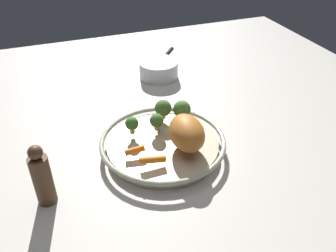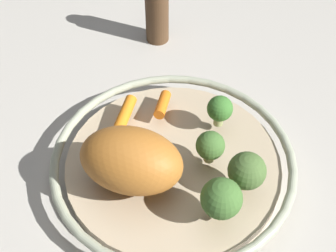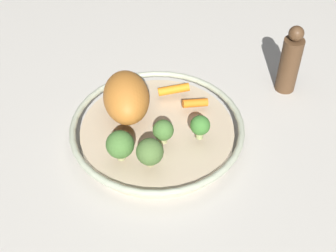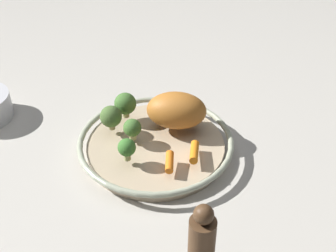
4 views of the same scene
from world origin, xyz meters
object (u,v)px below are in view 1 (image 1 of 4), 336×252
(baby_carrot_back, at_px, (135,150))
(broccoli_floret_small, at_px, (163,108))
(baby_carrot_right, at_px, (153,160))
(broccoli_floret_large, at_px, (132,124))
(roast_chicken_piece, at_px, (187,133))
(broccoli_floret_mid, at_px, (156,121))
(saucepan, at_px, (159,69))
(serving_bowl, at_px, (163,145))
(broccoli_floret_edge, at_px, (182,110))
(pepper_mill, at_px, (42,177))

(baby_carrot_back, bearing_deg, broccoli_floret_small, 46.34)
(baby_carrot_right, bearing_deg, baby_carrot_back, 120.93)
(baby_carrot_right, relative_size, broccoli_floret_large, 1.29)
(roast_chicken_piece, relative_size, broccoli_floret_large, 2.65)
(broccoli_floret_mid, bearing_deg, baby_carrot_back, -136.59)
(roast_chicken_piece, height_order, saucepan, roast_chicken_piece)
(broccoli_floret_large, bearing_deg, serving_bowl, -39.28)
(broccoli_floret_edge, height_order, pepper_mill, pepper_mill)
(baby_carrot_right, bearing_deg, broccoli_floret_small, 62.94)
(baby_carrot_right, xyz_separation_m, saucepan, (0.20, 0.52, -0.02))
(pepper_mill, bearing_deg, broccoli_floret_large, 29.19)
(saucepan, bearing_deg, baby_carrot_right, -110.65)
(baby_carrot_right, distance_m, pepper_mill, 0.26)
(pepper_mill, bearing_deg, broccoli_floret_small, 27.11)
(baby_carrot_right, height_order, broccoli_floret_small, broccoli_floret_small)
(broccoli_floret_large, bearing_deg, pepper_mill, -150.81)
(broccoli_floret_small, height_order, broccoli_floret_edge, broccoli_floret_edge)
(baby_carrot_right, height_order, saucepan, saucepan)
(roast_chicken_piece, xyz_separation_m, broccoli_floret_small, (-0.01, 0.15, -0.01))
(broccoli_floret_large, relative_size, pepper_mill, 0.31)
(broccoli_floret_edge, relative_size, broccoli_floret_mid, 1.24)
(baby_carrot_right, relative_size, saucepan, 0.33)
(roast_chicken_piece, height_order, pepper_mill, pepper_mill)
(serving_bowl, distance_m, saucepan, 0.46)
(baby_carrot_back, xyz_separation_m, pepper_mill, (-0.23, -0.05, 0.02))
(broccoli_floret_large, xyz_separation_m, broccoli_floret_edge, (0.16, 0.01, 0.00))
(broccoli_floret_mid, relative_size, saucepan, 0.25)
(roast_chicken_piece, height_order, baby_carrot_back, roast_chicken_piece)
(roast_chicken_piece, distance_m, broccoli_floret_large, 0.16)
(broccoli_floret_edge, distance_m, pepper_mill, 0.43)
(serving_bowl, height_order, saucepan, saucepan)
(broccoli_floret_edge, bearing_deg, pepper_mill, -159.20)
(baby_carrot_back, bearing_deg, broccoli_floret_large, 78.38)
(roast_chicken_piece, bearing_deg, broccoli_floret_small, 95.13)
(roast_chicken_piece, distance_m, pepper_mill, 0.37)
(broccoli_floret_edge, bearing_deg, baby_carrot_back, -149.40)
(baby_carrot_back, height_order, broccoli_floret_mid, broccoli_floret_mid)
(broccoli_floret_small, relative_size, pepper_mill, 0.36)
(roast_chicken_piece, distance_m, saucepan, 0.50)
(baby_carrot_right, xyz_separation_m, broccoli_floret_large, (-0.01, 0.14, 0.02))
(roast_chicken_piece, bearing_deg, broccoli_floret_edge, 73.62)
(baby_carrot_right, xyz_separation_m, pepper_mill, (-0.26, 0.00, 0.02))
(serving_bowl, distance_m, roast_chicken_piece, 0.09)
(roast_chicken_piece, height_order, broccoli_floret_small, roast_chicken_piece)
(roast_chicken_piece, distance_m, broccoli_floret_edge, 0.12)
(broccoli_floret_edge, distance_m, saucepan, 0.37)
(broccoli_floret_small, bearing_deg, broccoli_floret_mid, -128.22)
(saucepan, bearing_deg, broccoli_floret_edge, -98.47)
(pepper_mill, distance_m, saucepan, 0.70)
(pepper_mill, bearing_deg, broccoli_floret_edge, 20.80)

